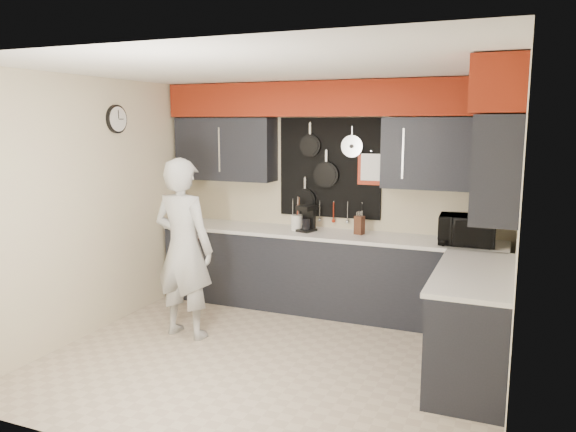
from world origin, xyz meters
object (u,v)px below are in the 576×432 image
at_px(microwave, 467,230).
at_px(knife_block, 359,225).
at_px(utensil_crock, 297,223).
at_px(coffee_maker, 307,218).
at_px(person, 184,248).

height_order(microwave, knife_block, microwave).
height_order(utensil_crock, coffee_maker, coffee_maker).
distance_m(coffee_maker, person, 1.52).
bearing_deg(knife_block, person, -124.55).
height_order(knife_block, utensil_crock, knife_block).
xyz_separation_m(microwave, coffee_maker, (-1.75, 0.07, 0.00)).
bearing_deg(coffee_maker, knife_block, 20.56).
distance_m(utensil_crock, person, 1.45).
xyz_separation_m(microwave, person, (-2.60, -1.19, -0.17)).
relative_size(utensil_crock, coffee_maker, 0.59).
xyz_separation_m(utensil_crock, coffee_maker, (0.13, -0.00, 0.07)).
height_order(knife_block, person, person).
bearing_deg(microwave, coffee_maker, 174.91).
xyz_separation_m(microwave, knife_block, (-1.15, 0.11, -0.05)).
distance_m(utensil_crock, coffee_maker, 0.14).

